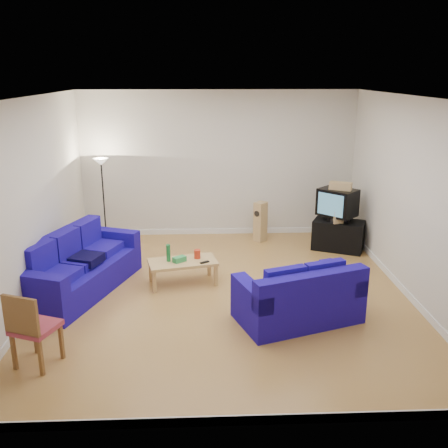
{
  "coord_description": "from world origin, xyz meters",
  "views": [
    {
      "loc": [
        -0.35,
        -7.62,
        3.56
      ],
      "look_at": [
        0.0,
        0.4,
        1.1
      ],
      "focal_mm": 40.0,
      "sensor_mm": 36.0,
      "label": 1
    }
  ],
  "objects_px": {
    "coffee_table": "(183,264)",
    "television": "(337,202)",
    "sofa_loveseat": "(300,300)",
    "sofa_three_seat": "(75,270)",
    "tv_stand": "(338,235)"
  },
  "relations": [
    {
      "from": "coffee_table",
      "to": "television",
      "type": "xyz_separation_m",
      "value": [
        3.11,
        1.68,
        0.63
      ]
    },
    {
      "from": "sofa_loveseat",
      "to": "television",
      "type": "xyz_separation_m",
      "value": [
        1.34,
        3.12,
        0.67
      ]
    },
    {
      "from": "sofa_loveseat",
      "to": "coffee_table",
      "type": "xyz_separation_m",
      "value": [
        -1.77,
        1.45,
        0.04
      ]
    },
    {
      "from": "sofa_loveseat",
      "to": "coffee_table",
      "type": "height_order",
      "value": "sofa_loveseat"
    },
    {
      "from": "sofa_three_seat",
      "to": "tv_stand",
      "type": "relative_size",
      "value": 2.66
    },
    {
      "from": "coffee_table",
      "to": "television",
      "type": "distance_m",
      "value": 3.59
    },
    {
      "from": "sofa_three_seat",
      "to": "sofa_loveseat",
      "type": "bearing_deg",
      "value": 90.58
    },
    {
      "from": "sofa_three_seat",
      "to": "television",
      "type": "relative_size",
      "value": 3.07
    },
    {
      "from": "sofa_three_seat",
      "to": "coffee_table",
      "type": "xyz_separation_m",
      "value": [
        1.8,
        0.19,
        0.01
      ]
    },
    {
      "from": "tv_stand",
      "to": "television",
      "type": "bearing_deg",
      "value": 159.75
    },
    {
      "from": "tv_stand",
      "to": "television",
      "type": "xyz_separation_m",
      "value": [
        -0.05,
        0.05,
        0.69
      ]
    },
    {
      "from": "coffee_table",
      "to": "sofa_loveseat",
      "type": "bearing_deg",
      "value": -39.17
    },
    {
      "from": "tv_stand",
      "to": "sofa_three_seat",
      "type": "bearing_deg",
      "value": -135.39
    },
    {
      "from": "sofa_loveseat",
      "to": "coffee_table",
      "type": "relative_size",
      "value": 1.57
    },
    {
      "from": "sofa_three_seat",
      "to": "tv_stand",
      "type": "xyz_separation_m",
      "value": [
        4.96,
        1.81,
        -0.05
      ]
    }
  ]
}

